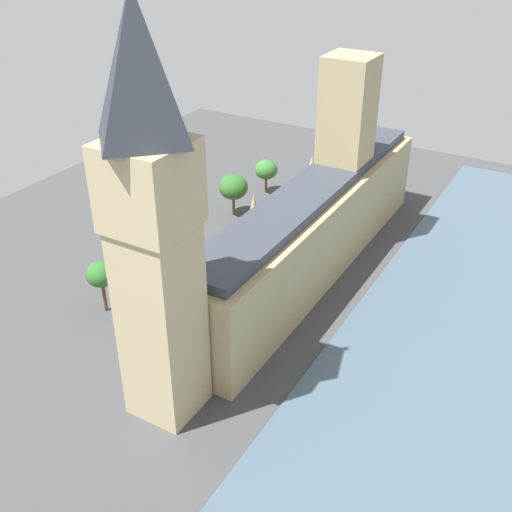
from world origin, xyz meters
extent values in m
plane|color=#424244|center=(0.00, 0.00, 0.00)|extent=(140.61, 140.61, 0.00)
cube|color=#475B6B|center=(-28.92, 0.00, 0.12)|extent=(30.35, 126.55, 0.25)
cube|color=tan|center=(-2.00, 0.00, 7.45)|extent=(11.49, 70.61, 14.90)
cube|color=tan|center=(-2.00, -12.71, 17.55)|extent=(8.21, 8.21, 35.10)
cube|color=#383D47|center=(-2.00, 0.00, 15.70)|extent=(8.73, 67.79, 1.60)
cone|color=tan|center=(3.34, -31.77, 16.14)|extent=(1.20, 1.20, 2.48)
cone|color=tan|center=(3.34, -10.59, 16.00)|extent=(1.20, 1.20, 2.19)
cone|color=tan|center=(3.34, 10.59, 16.38)|extent=(1.20, 1.20, 2.96)
cone|color=tan|center=(3.34, 31.77, 16.29)|extent=(1.20, 1.20, 2.77)
cube|color=tan|center=(-0.87, 39.69, 13.20)|extent=(8.03, 8.03, 26.39)
cube|color=tan|center=(-0.87, 39.69, 31.32)|extent=(8.83, 8.83, 9.86)
cylinder|color=silver|center=(3.70, 39.69, 31.32)|extent=(0.25, 6.10, 6.10)
torus|color=black|center=(3.70, 39.69, 31.32)|extent=(0.24, 6.34, 6.34)
cylinder|color=silver|center=(-0.87, 35.13, 31.32)|extent=(6.10, 0.25, 6.10)
torus|color=black|center=(-0.87, 35.13, 31.32)|extent=(6.34, 0.24, 6.34)
pyramid|color=#2D3338|center=(-0.87, 39.69, 43.79)|extent=(8.83, 8.83, 15.08)
cube|color=gold|center=(9.81, -23.63, 0.72)|extent=(2.12, 4.83, 0.75)
cube|color=black|center=(9.80, -23.86, 1.42)|extent=(1.70, 2.74, 0.65)
cylinder|color=black|center=(9.08, -22.06, 0.34)|extent=(0.29, 0.69, 0.68)
cylinder|color=black|center=(10.74, -22.17, 0.34)|extent=(0.29, 0.69, 0.68)
cylinder|color=black|center=(8.89, -25.08, 0.34)|extent=(0.29, 0.69, 0.68)
cylinder|color=black|center=(10.54, -25.19, 0.34)|extent=(0.29, 0.69, 0.68)
cube|color=#B20C0F|center=(11.52, -13.00, 2.65)|extent=(2.76, 10.56, 4.20)
cube|color=black|center=(11.52, -13.00, 2.73)|extent=(2.81, 10.16, 0.70)
cylinder|color=black|center=(10.46, -9.30, 0.55)|extent=(0.38, 1.11, 1.10)
cylinder|color=black|center=(12.76, -9.35, 0.55)|extent=(0.38, 1.11, 1.10)
cylinder|color=black|center=(10.28, -16.64, 0.55)|extent=(0.38, 1.11, 1.10)
cylinder|color=black|center=(12.58, -16.70, 0.55)|extent=(0.38, 1.11, 1.10)
cube|color=black|center=(12.48, 1.88, 0.72)|extent=(2.17, 4.74, 0.75)
cube|color=black|center=(12.47, 1.65, 1.42)|extent=(1.74, 2.69, 0.65)
cylinder|color=black|center=(11.73, 3.42, 0.34)|extent=(0.29, 0.70, 0.68)
cylinder|color=black|center=(13.43, 3.30, 0.34)|extent=(0.29, 0.70, 0.68)
cylinder|color=black|center=(11.53, 0.46, 0.34)|extent=(0.29, 0.70, 0.68)
cylinder|color=black|center=(13.23, 0.35, 0.34)|extent=(0.29, 0.70, 0.68)
cube|color=silver|center=(13.34, 11.94, 0.72)|extent=(1.99, 4.46, 0.75)
cube|color=black|center=(13.35, 12.16, 1.42)|extent=(1.62, 2.52, 0.65)
cylinder|color=black|center=(14.10, 10.50, 0.34)|extent=(0.28, 0.69, 0.68)
cylinder|color=black|center=(12.47, 10.57, 0.34)|extent=(0.28, 0.69, 0.68)
cylinder|color=black|center=(14.22, 13.31, 0.34)|extent=(0.28, 0.69, 0.68)
cylinder|color=black|center=(12.59, 13.38, 0.34)|extent=(0.28, 0.69, 0.68)
cube|color=#19472D|center=(12.86, 21.85, 0.72)|extent=(2.01, 4.32, 0.75)
cube|color=black|center=(12.86, 21.64, 1.42)|extent=(1.65, 2.44, 0.65)
cylinder|color=black|center=(12.06, 23.24, 0.34)|extent=(0.27, 0.69, 0.68)
cylinder|color=black|center=(13.76, 23.18, 0.34)|extent=(0.27, 0.69, 0.68)
cylinder|color=black|center=(11.96, 20.52, 0.34)|extent=(0.27, 0.69, 0.68)
cylinder|color=black|center=(13.66, 20.46, 0.34)|extent=(0.27, 0.69, 0.68)
cylinder|color=gray|center=(5.70, -14.46, 0.69)|extent=(0.60, 0.60, 1.39)
sphere|color=beige|center=(5.70, -14.46, 1.52)|extent=(0.27, 0.27, 0.27)
cube|color=maroon|center=(5.97, -14.35, 0.76)|extent=(0.21, 0.33, 0.25)
cylinder|color=maroon|center=(5.84, -6.50, 0.68)|extent=(0.64, 0.64, 1.36)
sphere|color=beige|center=(5.84, -6.50, 1.49)|extent=(0.26, 0.26, 0.26)
cube|color=navy|center=(6.07, -6.33, 0.75)|extent=(0.27, 0.31, 0.24)
cylinder|color=brown|center=(19.97, 7.51, 1.93)|extent=(0.56, 0.56, 3.85)
ellipsoid|color=#387533|center=(19.97, 7.51, 5.61)|extent=(4.67, 4.67, 3.97)
cylinder|color=brown|center=(20.99, -24.98, 1.83)|extent=(0.56, 0.56, 3.66)
ellipsoid|color=#387533|center=(20.99, -24.98, 5.56)|extent=(5.06, 5.06, 4.30)
cylinder|color=brown|center=(20.88, 27.86, 2.56)|extent=(0.56, 0.56, 5.12)
ellipsoid|color=#2D6628|center=(20.88, 27.86, 6.92)|extent=(4.80, 4.80, 4.08)
cylinder|color=brown|center=(21.31, -11.77, 2.06)|extent=(0.56, 0.56, 4.11)
ellipsoid|color=#2D6628|center=(21.31, -11.77, 6.37)|extent=(6.01, 6.01, 5.11)
cylinder|color=black|center=(20.20, 14.02, 3.09)|extent=(0.18, 0.18, 6.18)
sphere|color=#F2EAC6|center=(20.20, 14.02, 6.46)|extent=(0.56, 0.56, 0.56)
cylinder|color=black|center=(20.06, 20.45, 2.72)|extent=(0.18, 0.18, 5.44)
sphere|color=#F2EAC6|center=(20.06, 20.45, 5.72)|extent=(0.56, 0.56, 0.56)
camera|label=1|loc=(-40.55, 85.39, 57.52)|focal=42.83mm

